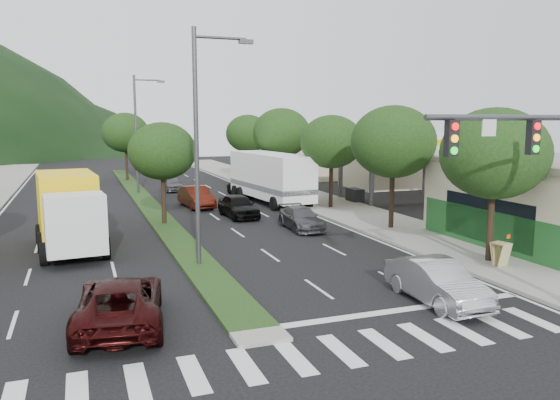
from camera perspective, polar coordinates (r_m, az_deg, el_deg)
name	(u,v)px	position (r m, az deg, el deg)	size (l,w,h in m)	color
ground	(255,333)	(16.58, -2.58, -13.69)	(160.00, 160.00, 0.00)	black
sidewalk_right	(309,198)	(43.64, 3.07, 0.18)	(5.00, 90.00, 0.15)	gray
median	(145,201)	(43.35, -13.92, -0.12)	(1.60, 56.00, 0.12)	#1B3814
crosswalk	(279,360)	(14.84, -0.13, -16.40)	(19.00, 2.20, 0.01)	silver
traffic_signal	(544,171)	(19.02, 25.84, 2.75)	(6.12, 0.40, 7.00)	#47494C
storefront_right	(558,205)	(30.94, 27.07, -0.45)	(9.00, 10.00, 4.00)	#BBB595
gas_canopy	(402,141)	(43.65, 12.61, 6.02)	(12.20, 8.20, 5.25)	silver
bldg_right_far	(300,152)	(63.54, 2.10, 5.01)	(10.00, 16.00, 5.20)	#BBB595
tree_r_a	(494,154)	(25.05, 21.49, 4.54)	(4.60, 4.60, 6.63)	black
tree_r_b	(393,142)	(31.45, 11.76, 5.97)	(4.80, 4.80, 6.94)	black
tree_r_c	(331,142)	(38.48, 5.40, 6.06)	(4.40, 4.40, 6.48)	black
tree_r_d	(282,133)	(47.68, 0.17, 7.04)	(5.00, 5.00, 7.17)	black
tree_r_e	(248,134)	(57.16, -3.36, 6.93)	(4.60, 4.60, 6.71)	black
tree_med_near	(162,151)	(33.04, -12.21, 5.00)	(4.00, 4.00, 6.02)	black
tree_med_far	(125,133)	(58.86, -15.86, 6.79)	(4.80, 4.80, 6.94)	black
streetlight_near	(201,136)	(23.19, -8.25, 6.65)	(2.60, 0.25, 10.00)	#47494C
streetlight_mid	(138,128)	(47.91, -14.58, 7.26)	(2.60, 0.25, 10.00)	#47494C
sedan_silver	(437,282)	(19.64, 16.06, -8.21)	(1.56, 4.48, 1.48)	#B1B4B9
suv_maroon	(120,302)	(17.56, -16.37, -10.17)	(2.48, 5.37, 1.49)	black
car_queue_a	(238,206)	(35.40, -4.36, -0.62)	(1.77, 4.40, 1.50)	black
car_queue_b	(301,218)	(31.51, 2.22, -1.93)	(1.75, 4.31, 1.25)	#434247
car_queue_c	(196,197)	(39.81, -8.74, 0.31)	(1.61, 4.63, 1.53)	#47140B
car_queue_d	(244,188)	(45.85, -3.80, 1.25)	(2.06, 4.46, 1.24)	black
car_queue_e	(172,184)	(49.57, -11.22, 1.67)	(1.52, 3.78, 1.29)	#535258
box_truck	(69,214)	(28.33, -21.19, -1.38)	(3.44, 7.63, 3.66)	white
motorhome	(270,176)	(41.59, -1.02, 2.47)	(3.93, 10.04, 3.76)	white
a_frame_sign	(501,252)	(24.76, 22.06, -5.05)	(0.74, 0.81, 1.37)	tan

